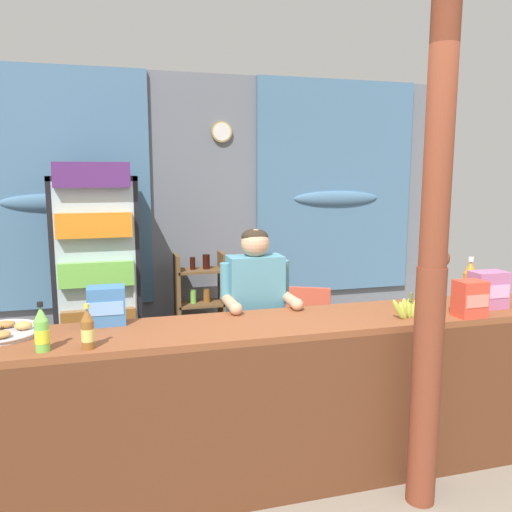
{
  "coord_description": "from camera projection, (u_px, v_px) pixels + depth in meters",
  "views": [
    {
      "loc": [
        -0.98,
        -2.37,
        1.86
      ],
      "look_at": [
        -0.06,
        0.89,
        1.32
      ],
      "focal_mm": 36.25,
      "sensor_mm": 36.0,
      "label": 1
    }
  ],
  "objects": [
    {
      "name": "ground_plane",
      "position": [
        256.0,
        424.0,
        3.87
      ],
      "size": [
        7.25,
        7.25,
        0.0
      ],
      "primitive_type": "plane",
      "color": "gray"
    },
    {
      "name": "back_wall_curtained",
      "position": [
        210.0,
        213.0,
        5.27
      ],
      "size": [
        5.4,
        0.22,
        2.83
      ],
      "color": "slate",
      "rests_on": "ground"
    },
    {
      "name": "stall_counter",
      "position": [
        296.0,
        389.0,
        3.01
      ],
      "size": [
        3.57,
        0.57,
        1.0
      ],
      "color": "brown",
      "rests_on": "ground"
    },
    {
      "name": "timber_post",
      "position": [
        432.0,
        277.0,
        2.76
      ],
      "size": [
        0.18,
        0.16,
        2.73
      ],
      "color": "brown",
      "rests_on": "ground"
    },
    {
      "name": "drink_fridge",
      "position": [
        98.0,
        266.0,
        4.48
      ],
      "size": [
        0.71,
        0.76,
        1.95
      ],
      "color": "black",
      "rests_on": "ground"
    },
    {
      "name": "bottle_shelf_rack",
      "position": [
        200.0,
        307.0,
        5.03
      ],
      "size": [
        0.48,
        0.28,
        1.1
      ],
      "color": "brown",
      "rests_on": "ground"
    },
    {
      "name": "plastic_lawn_chair",
      "position": [
        308.0,
        323.0,
        4.76
      ],
      "size": [
        0.59,
        0.59,
        0.86
      ],
      "color": "#E5563D",
      "rests_on": "ground"
    },
    {
      "name": "shopkeeper",
      "position": [
        255.0,
        311.0,
        3.5
      ],
      "size": [
        0.48,
        0.42,
        1.5
      ],
      "color": "#28282D",
      "rests_on": "ground"
    },
    {
      "name": "soda_bottle_orange_soda",
      "position": [
        470.0,
        281.0,
        3.57
      ],
      "size": [
        0.09,
        0.09,
        0.3
      ],
      "color": "orange",
      "rests_on": "stall_counter"
    },
    {
      "name": "soda_bottle_lime_soda",
      "position": [
        42.0,
        330.0,
        2.52
      ],
      "size": [
        0.07,
        0.07,
        0.25
      ],
      "color": "#75C64C",
      "rests_on": "stall_counter"
    },
    {
      "name": "soda_bottle_iced_tea",
      "position": [
        88.0,
        330.0,
        2.56
      ],
      "size": [
        0.06,
        0.06,
        0.23
      ],
      "color": "brown",
      "rests_on": "stall_counter"
    },
    {
      "name": "snack_box_biscuit",
      "position": [
        106.0,
        305.0,
        2.98
      ],
      "size": [
        0.21,
        0.15,
        0.22
      ],
      "color": "#3D75B7",
      "rests_on": "stall_counter"
    },
    {
      "name": "snack_box_wafer",
      "position": [
        488.0,
        290.0,
        3.34
      ],
      "size": [
        0.23,
        0.15,
        0.24
      ],
      "color": "#B76699",
      "rests_on": "stall_counter"
    },
    {
      "name": "snack_box_crackers",
      "position": [
        470.0,
        299.0,
        3.14
      ],
      "size": [
        0.17,
        0.14,
        0.22
      ],
      "color": "#E5422D",
      "rests_on": "stall_counter"
    },
    {
      "name": "pastry_tray",
      "position": [
        0.0,
        332.0,
        2.78
      ],
      "size": [
        0.44,
        0.44,
        0.06
      ],
      "color": "#BCBCC1",
      "rests_on": "stall_counter"
    },
    {
      "name": "banana_bunch",
      "position": [
        411.0,
        308.0,
        3.11
      ],
      "size": [
        0.27,
        0.07,
        0.16
      ],
      "color": "#B7C647",
      "rests_on": "stall_counter"
    }
  ]
}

